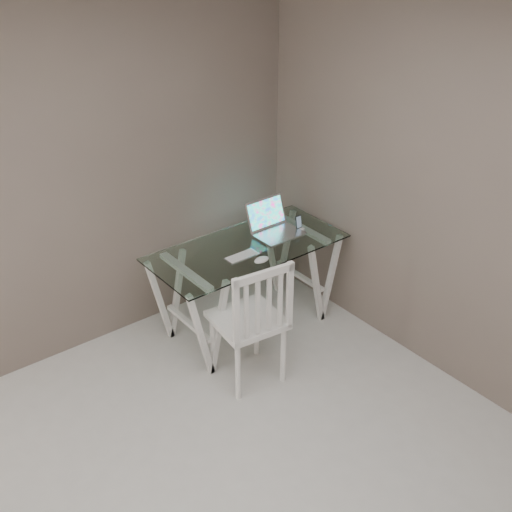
% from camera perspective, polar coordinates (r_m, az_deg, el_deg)
% --- Properties ---
extents(room, '(4.50, 4.52, 2.71)m').
position_cam_1_polar(room, '(2.58, -1.55, -2.06)').
color(room, beige).
rests_on(room, ground).
extents(desk, '(1.50, 0.70, 0.75)m').
position_cam_1_polar(desk, '(5.02, -0.76, -2.79)').
color(desk, silver).
rests_on(desk, ground).
extents(chair, '(0.51, 0.51, 0.99)m').
position_cam_1_polar(chair, '(4.38, -0.23, -5.56)').
color(chair, white).
rests_on(chair, ground).
extents(laptop, '(0.36, 0.34, 0.25)m').
position_cam_1_polar(laptop, '(5.02, 1.56, 2.74)').
color(laptop, silver).
rests_on(laptop, desk).
extents(keyboard, '(0.26, 0.11, 0.01)m').
position_cam_1_polar(keyboard, '(4.70, -1.29, -0.02)').
color(keyboard, silver).
rests_on(keyboard, desk).
extents(mouse, '(0.12, 0.07, 0.04)m').
position_cam_1_polar(mouse, '(4.62, 0.50, -0.34)').
color(mouse, silver).
rests_on(mouse, desk).
extents(phone_dock, '(0.06, 0.06, 0.12)m').
position_cam_1_polar(phone_dock, '(5.08, 3.83, 2.69)').
color(phone_dock, white).
rests_on(phone_dock, desk).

